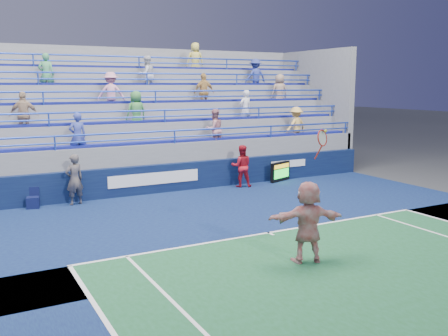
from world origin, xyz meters
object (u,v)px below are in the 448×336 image
tennis_player (308,222)px  line_judge (74,180)px  judge_chair (33,202)px  ball_girl (241,166)px  serve_speed_board (280,172)px

tennis_player → line_judge: size_ratio=1.75×
judge_chair → ball_girl: (7.98, -0.25, 0.63)m
line_judge → serve_speed_board: bearing=163.7°
serve_speed_board → ball_girl: ball_girl is taller
serve_speed_board → judge_chair: serve_speed_board is taller
serve_speed_board → tennis_player: tennis_player is taller
ball_girl → serve_speed_board: bearing=-151.6°
judge_chair → tennis_player: bearing=-59.9°
judge_chair → tennis_player: tennis_player is taller
tennis_player → line_judge: bearing=113.2°
serve_speed_board → ball_girl: 2.10m
ball_girl → judge_chair: bearing=21.0°
ball_girl → tennis_player: bearing=92.6°
serve_speed_board → tennis_player: 9.89m
judge_chair → ball_girl: size_ratio=0.41×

